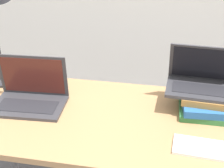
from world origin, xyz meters
name	(u,v)px	position (x,y,z in m)	size (l,w,h in m)	color
desk	(117,130)	(0.00, 0.36, 0.68)	(1.70, 0.72, 0.76)	#9E754C
laptop_left	(30,96)	(-0.46, 0.40, 0.81)	(0.38, 0.25, 0.25)	#333338
book_stack	(202,102)	(0.40, 0.50, 0.80)	(0.24, 0.29, 0.10)	#33753D
laptop_on_books	(202,81)	(0.39, 0.54, 0.90)	(0.35, 0.24, 0.22)	#333338
wireless_keyboard	(205,148)	(0.40, 0.19, 0.76)	(0.27, 0.14, 0.01)	white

